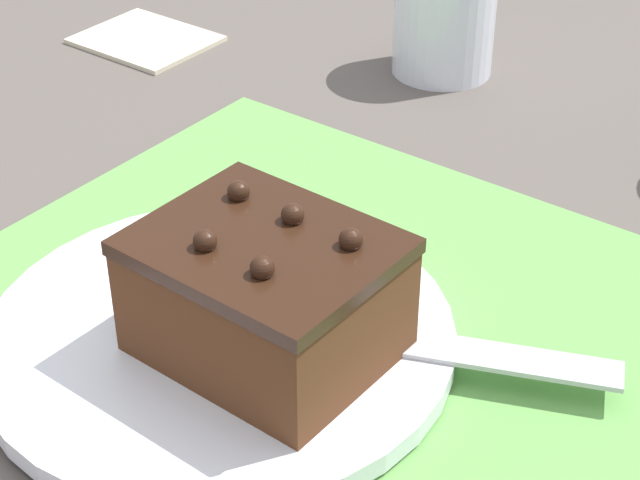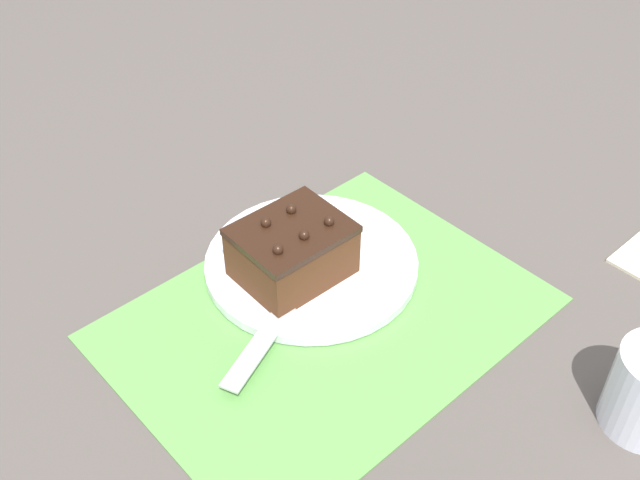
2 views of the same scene
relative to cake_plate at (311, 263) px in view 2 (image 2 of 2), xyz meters
The scene contains 5 objects.
ground_plane 0.08m from the cake_plate, 60.19° to the left, with size 3.00×3.00×0.00m, color #544C47.
placemat_woven 0.08m from the cake_plate, 60.19° to the left, with size 0.46×0.34×0.00m, color #609E4C.
cake_plate is the anchor object (origin of this frame).
chocolate_cake 0.05m from the cake_plate, ahead, with size 0.13×0.10×0.08m.
serving_knife 0.04m from the cake_plate, 36.24° to the left, with size 0.24×0.12×0.01m.
Camera 2 is at (0.40, 0.42, 0.61)m, focal length 42.00 mm.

